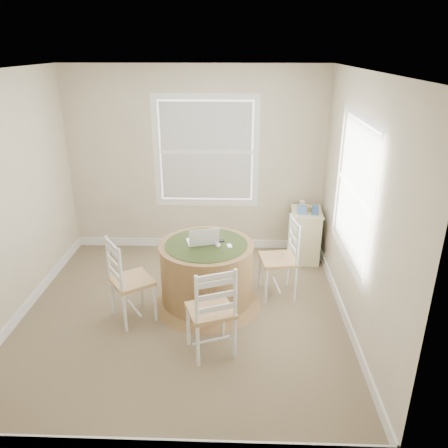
{
  "coord_description": "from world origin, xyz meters",
  "views": [
    {
      "loc": [
        0.61,
        -4.14,
        2.82
      ],
      "look_at": [
        0.44,
        0.45,
        0.92
      ],
      "focal_mm": 35.0,
      "sensor_mm": 36.0,
      "label": 1
    }
  ],
  "objects_px": {
    "round_table": "(207,272)",
    "chair_near": "(211,310)",
    "chair_left": "(132,280)",
    "chair_right": "(278,259)",
    "laptop": "(203,241)",
    "corner_chest": "(305,235)"
  },
  "relations": [
    {
      "from": "round_table",
      "to": "corner_chest",
      "type": "xyz_separation_m",
      "value": [
        1.29,
        1.21,
        -0.05
      ]
    },
    {
      "from": "chair_left",
      "to": "chair_near",
      "type": "xyz_separation_m",
      "value": [
        0.88,
        -0.54,
        0.0
      ]
    },
    {
      "from": "chair_right",
      "to": "laptop",
      "type": "bearing_deg",
      "value": -85.43
    },
    {
      "from": "round_table",
      "to": "chair_left",
      "type": "relative_size",
      "value": 1.31
    },
    {
      "from": "chair_right",
      "to": "laptop",
      "type": "xyz_separation_m",
      "value": [
        -0.87,
        -0.2,
        0.32
      ]
    },
    {
      "from": "round_table",
      "to": "chair_near",
      "type": "distance_m",
      "value": 0.87
    },
    {
      "from": "chair_left",
      "to": "chair_near",
      "type": "relative_size",
      "value": 1.0
    },
    {
      "from": "chair_near",
      "to": "corner_chest",
      "type": "xyz_separation_m",
      "value": [
        1.18,
        2.07,
        -0.11
      ]
    },
    {
      "from": "chair_left",
      "to": "chair_near",
      "type": "height_order",
      "value": "same"
    },
    {
      "from": "chair_near",
      "to": "laptop",
      "type": "height_order",
      "value": "laptop"
    },
    {
      "from": "round_table",
      "to": "chair_near",
      "type": "xyz_separation_m",
      "value": [
        0.1,
        -0.87,
        0.06
      ]
    },
    {
      "from": "chair_right",
      "to": "chair_near",
      "type": "bearing_deg",
      "value": -41.95
    },
    {
      "from": "round_table",
      "to": "chair_left",
      "type": "bearing_deg",
      "value": -171.01
    },
    {
      "from": "corner_chest",
      "to": "laptop",
      "type": "bearing_deg",
      "value": -135.72
    },
    {
      "from": "chair_near",
      "to": "chair_right",
      "type": "distance_m",
      "value": 1.31
    },
    {
      "from": "laptop",
      "to": "corner_chest",
      "type": "distance_m",
      "value": 1.83
    },
    {
      "from": "chair_right",
      "to": "laptop",
      "type": "height_order",
      "value": "laptop"
    },
    {
      "from": "chair_left",
      "to": "corner_chest",
      "type": "bearing_deg",
      "value": -88.53
    },
    {
      "from": "chair_left",
      "to": "chair_right",
      "type": "relative_size",
      "value": 1.0
    },
    {
      "from": "round_table",
      "to": "laptop",
      "type": "bearing_deg",
      "value": 132.64
    },
    {
      "from": "round_table",
      "to": "laptop",
      "type": "height_order",
      "value": "laptop"
    },
    {
      "from": "chair_right",
      "to": "corner_chest",
      "type": "height_order",
      "value": "chair_right"
    }
  ]
}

